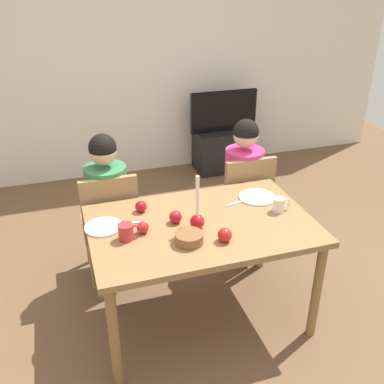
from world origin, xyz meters
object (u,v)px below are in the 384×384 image
(tv, at_px, (224,111))
(mug_right, at_px, (279,205))
(apple_near_candle, at_px, (225,235))
(tv_stand, at_px, (222,150))
(plate_right, at_px, (257,197))
(dining_table, at_px, (202,234))
(person_left_child, at_px, (109,212))
(plate_left, at_px, (103,227))
(mug_left, at_px, (126,232))
(apple_by_left_plate, at_px, (141,206))
(apple_by_right_mug, at_px, (143,227))
(chair_left, at_px, (110,221))
(person_right_child, at_px, (243,192))
(apple_far_edge, at_px, (176,217))
(candle_centerpiece, at_px, (197,218))
(chair_right, at_px, (244,200))
(bowl_walnuts, at_px, (189,238))

(tv, bearing_deg, mug_right, -102.51)
(mug_right, bearing_deg, apple_near_candle, -154.44)
(tv_stand, height_order, plate_right, plate_right)
(dining_table, xyz_separation_m, person_left_child, (-0.50, 0.64, -0.10))
(plate_left, height_order, mug_left, mug_left)
(apple_by_left_plate, relative_size, apple_by_right_mug, 1.03)
(mug_right, xyz_separation_m, apple_by_right_mug, (-0.91, 0.01, -0.01))
(chair_left, xyz_separation_m, tv_stand, (1.55, 1.69, -0.27))
(dining_table, distance_m, person_right_child, 0.86)
(mug_right, bearing_deg, apple_far_edge, 174.64)
(tv_stand, xyz_separation_m, apple_by_left_plate, (-1.38, -2.04, 0.55))
(person_right_child, bearing_deg, mug_left, -146.97)
(tv_stand, height_order, apple_far_edge, apple_far_edge)
(person_left_child, xyz_separation_m, tv, (1.55, 1.66, 0.14))
(candle_centerpiece, distance_m, plate_right, 0.58)
(candle_centerpiece, relative_size, mug_right, 2.90)
(person_right_child, bearing_deg, tv, 73.93)
(mug_right, bearing_deg, plate_left, 172.99)
(apple_by_right_mug, xyz_separation_m, apple_far_edge, (0.22, 0.05, 0.00))
(candle_centerpiece, relative_size, plate_right, 1.40)
(chair_left, distance_m, person_left_child, 0.07)
(chair_left, bearing_deg, person_left_child, 90.00)
(tv_stand, distance_m, apple_near_candle, 2.77)
(chair_right, bearing_deg, apple_near_candle, -120.88)
(plate_right, bearing_deg, chair_right, 77.19)
(plate_right, bearing_deg, apple_by_right_mug, -166.69)
(apple_by_left_plate, distance_m, apple_far_edge, 0.27)
(chair_left, xyz_separation_m, chair_right, (1.07, 0.00, 0.00))
(bowl_walnuts, bearing_deg, apple_far_edge, 93.36)
(apple_far_edge, bearing_deg, apple_by_right_mug, -166.25)
(dining_table, bearing_deg, mug_left, -175.32)
(apple_by_right_mug, bearing_deg, tv_stand, 58.32)
(apple_by_right_mug, bearing_deg, mug_right, -0.66)
(mug_left, xyz_separation_m, apple_by_right_mug, (0.10, 0.04, -0.01))
(person_left_child, distance_m, apple_by_right_mug, 0.69)
(chair_right, height_order, bowl_walnuts, chair_right)
(person_right_child, height_order, mug_right, person_right_child)
(chair_right, distance_m, person_left_child, 1.07)
(dining_table, xyz_separation_m, chair_left, (-0.50, 0.61, -0.15))
(chair_right, distance_m, bowl_walnuts, 1.10)
(person_left_child, relative_size, tv, 1.48)
(chair_left, height_order, person_right_child, person_right_child)
(dining_table, distance_m, plate_left, 0.62)
(apple_near_candle, height_order, apple_by_right_mug, apple_near_candle)
(apple_far_edge, bearing_deg, plate_right, 13.16)
(tv_stand, distance_m, bowl_walnuts, 2.81)
(tv_stand, height_order, apple_by_right_mug, apple_by_right_mug)
(apple_near_candle, bearing_deg, person_right_child, 60.06)
(plate_right, bearing_deg, bowl_walnuts, -147.70)
(plate_right, height_order, apple_by_left_plate, apple_by_left_plate)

